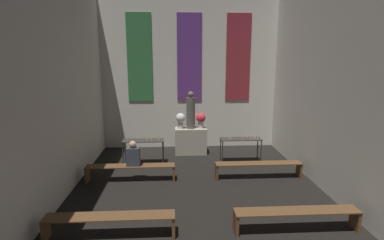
{
  "coord_description": "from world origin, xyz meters",
  "views": [
    {
      "loc": [
        -0.55,
        -1.11,
        3.33
      ],
      "look_at": [
        0.0,
        8.43,
        1.39
      ],
      "focal_mm": 28.0,
      "sensor_mm": 36.0,
      "label": 1
    }
  ],
  "objects_px": {
    "pew_second_left": "(110,221)",
    "person_seated": "(133,155)",
    "pew_back_left": "(131,169)",
    "flower_vase_right": "(201,119)",
    "candle_rack_left": "(143,143)",
    "pew_back_right": "(258,166)",
    "altar": "(191,141)",
    "flower_vase_left": "(181,119)",
    "statue": "(191,111)",
    "pew_second_right": "(297,215)",
    "candle_rack_right": "(241,142)"
  },
  "relations": [
    {
      "from": "altar",
      "to": "pew_back_left",
      "type": "bearing_deg",
      "value": -127.03
    },
    {
      "from": "pew_second_left",
      "to": "person_seated",
      "type": "xyz_separation_m",
      "value": [
        0.08,
        2.72,
        0.41
      ]
    },
    {
      "from": "altar",
      "to": "candle_rack_right",
      "type": "xyz_separation_m",
      "value": [
        1.58,
        -1.05,
        0.24
      ]
    },
    {
      "from": "statue",
      "to": "pew_second_left",
      "type": "relative_size",
      "value": 0.54
    },
    {
      "from": "pew_second_right",
      "to": "pew_back_right",
      "type": "bearing_deg",
      "value": 90.0
    },
    {
      "from": "flower_vase_right",
      "to": "altar",
      "type": "bearing_deg",
      "value": 180.0
    },
    {
      "from": "flower_vase_left",
      "to": "pew_second_left",
      "type": "distance_m",
      "value": 5.39
    },
    {
      "from": "pew_back_left",
      "to": "flower_vase_left",
      "type": "bearing_deg",
      "value": 58.86
    },
    {
      "from": "flower_vase_left",
      "to": "pew_second_right",
      "type": "bearing_deg",
      "value": -67.09
    },
    {
      "from": "pew_back_left",
      "to": "pew_second_left",
      "type": "bearing_deg",
      "value": -90.0
    },
    {
      "from": "pew_back_left",
      "to": "person_seated",
      "type": "relative_size",
      "value": 3.5
    },
    {
      "from": "flower_vase_right",
      "to": "pew_back_right",
      "type": "bearing_deg",
      "value": -58.86
    },
    {
      "from": "candle_rack_right",
      "to": "flower_vase_right",
      "type": "bearing_deg",
      "value": 139.52
    },
    {
      "from": "pew_second_right",
      "to": "person_seated",
      "type": "height_order",
      "value": "person_seated"
    },
    {
      "from": "flower_vase_left",
      "to": "pew_second_right",
      "type": "distance_m",
      "value": 5.62
    },
    {
      "from": "flower_vase_left",
      "to": "pew_back_left",
      "type": "xyz_separation_m",
      "value": [
        -1.44,
        -2.39,
        -0.92
      ]
    },
    {
      "from": "flower_vase_left",
      "to": "person_seated",
      "type": "height_order",
      "value": "flower_vase_left"
    },
    {
      "from": "candle_rack_right",
      "to": "pew_second_left",
      "type": "height_order",
      "value": "candle_rack_right"
    },
    {
      "from": "statue",
      "to": "flower_vase_right",
      "type": "bearing_deg",
      "value": -0.0
    },
    {
      "from": "flower_vase_right",
      "to": "pew_second_right",
      "type": "bearing_deg",
      "value": -74.23
    },
    {
      "from": "altar",
      "to": "pew_back_left",
      "type": "xyz_separation_m",
      "value": [
        -1.8,
        -2.39,
        -0.12
      ]
    },
    {
      "from": "flower_vase_left",
      "to": "flower_vase_right",
      "type": "distance_m",
      "value": 0.72
    },
    {
      "from": "pew_second_right",
      "to": "pew_back_left",
      "type": "height_order",
      "value": "same"
    },
    {
      "from": "person_seated",
      "to": "candle_rack_left",
      "type": "bearing_deg",
      "value": 83.81
    },
    {
      "from": "flower_vase_right",
      "to": "flower_vase_left",
      "type": "bearing_deg",
      "value": 180.0
    },
    {
      "from": "altar",
      "to": "pew_back_right",
      "type": "relative_size",
      "value": 0.45
    },
    {
      "from": "statue",
      "to": "pew_second_right",
      "type": "relative_size",
      "value": 0.54
    },
    {
      "from": "candle_rack_left",
      "to": "pew_back_left",
      "type": "distance_m",
      "value": 1.41
    },
    {
      "from": "altar",
      "to": "pew_back_left",
      "type": "relative_size",
      "value": 0.45
    },
    {
      "from": "pew_back_right",
      "to": "person_seated",
      "type": "relative_size",
      "value": 3.5
    },
    {
      "from": "flower_vase_right",
      "to": "pew_back_left",
      "type": "bearing_deg",
      "value": -132.13
    },
    {
      "from": "altar",
      "to": "pew_second_left",
      "type": "xyz_separation_m",
      "value": [
        -1.8,
        -5.11,
        -0.12
      ]
    },
    {
      "from": "flower_vase_right",
      "to": "pew_back_left",
      "type": "height_order",
      "value": "flower_vase_right"
    },
    {
      "from": "pew_back_right",
      "to": "person_seated",
      "type": "height_order",
      "value": "person_seated"
    },
    {
      "from": "candle_rack_left",
      "to": "person_seated",
      "type": "relative_size",
      "value": 1.86
    },
    {
      "from": "statue",
      "to": "altar",
      "type": "bearing_deg",
      "value": -90.0
    },
    {
      "from": "flower_vase_right",
      "to": "pew_second_left",
      "type": "relative_size",
      "value": 0.22
    },
    {
      "from": "statue",
      "to": "candle_rack_right",
      "type": "xyz_separation_m",
      "value": [
        1.58,
        -1.05,
        -0.83
      ]
    },
    {
      "from": "candle_rack_left",
      "to": "candle_rack_right",
      "type": "bearing_deg",
      "value": -0.01
    },
    {
      "from": "altar",
      "to": "flower_vase_right",
      "type": "xyz_separation_m",
      "value": [
        0.36,
        0.0,
        0.79
      ]
    },
    {
      "from": "person_seated",
      "to": "flower_vase_right",
      "type": "bearing_deg",
      "value": 49.0
    },
    {
      "from": "statue",
      "to": "flower_vase_right",
      "type": "xyz_separation_m",
      "value": [
        0.36,
        -0.0,
        -0.28
      ]
    },
    {
      "from": "pew_second_left",
      "to": "pew_back_left",
      "type": "xyz_separation_m",
      "value": [
        0.0,
        2.72,
        0.0
      ]
    },
    {
      "from": "candle_rack_left",
      "to": "pew_second_left",
      "type": "height_order",
      "value": "candle_rack_left"
    },
    {
      "from": "flower_vase_right",
      "to": "candle_rack_left",
      "type": "distance_m",
      "value": 2.26
    },
    {
      "from": "altar",
      "to": "pew_second_right",
      "type": "distance_m",
      "value": 5.42
    },
    {
      "from": "flower_vase_right",
      "to": "pew_second_left",
      "type": "xyz_separation_m",
      "value": [
        -2.16,
        -5.11,
        -0.92
      ]
    },
    {
      "from": "candle_rack_right",
      "to": "pew_back_right",
      "type": "height_order",
      "value": "candle_rack_right"
    },
    {
      "from": "flower_vase_right",
      "to": "pew_back_right",
      "type": "relative_size",
      "value": 0.22
    },
    {
      "from": "pew_second_right",
      "to": "person_seated",
      "type": "bearing_deg",
      "value": 142.27
    }
  ]
}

